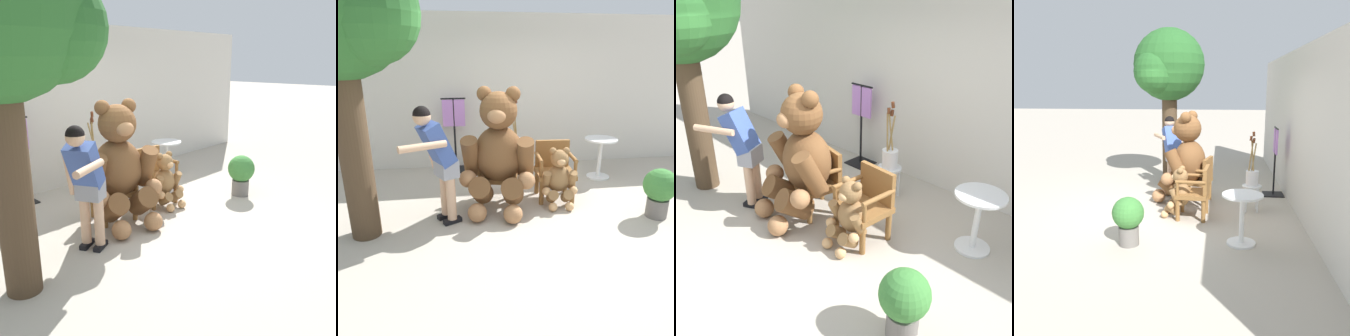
% 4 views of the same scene
% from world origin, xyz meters
% --- Properties ---
extents(ground_plane, '(60.00, 60.00, 0.00)m').
position_xyz_m(ground_plane, '(0.00, 0.00, 0.00)').
color(ground_plane, '#B2A899').
extents(back_wall, '(10.00, 0.16, 2.80)m').
position_xyz_m(back_wall, '(0.00, 2.40, 1.40)').
color(back_wall, beige).
rests_on(back_wall, ground).
extents(wooden_chair_left, '(0.66, 0.63, 0.86)m').
position_xyz_m(wooden_chair_left, '(-0.41, 0.62, 0.46)').
color(wooden_chair_left, brown).
rests_on(wooden_chair_left, ground).
extents(wooden_chair_right, '(0.59, 0.56, 0.86)m').
position_xyz_m(wooden_chair_right, '(0.43, 0.62, 0.46)').
color(wooden_chair_right, brown).
rests_on(wooden_chair_right, ground).
extents(teddy_bear_large, '(1.06, 1.07, 1.71)m').
position_xyz_m(teddy_bear_large, '(-0.45, 0.35, 0.84)').
color(teddy_bear_large, brown).
rests_on(teddy_bear_large, ground).
extents(teddy_bear_small, '(0.51, 0.50, 0.86)m').
position_xyz_m(teddy_bear_small, '(0.43, 0.33, 0.42)').
color(teddy_bear_small, olive).
rests_on(teddy_bear_small, ground).
extents(person_visitor, '(0.67, 0.70, 1.54)m').
position_xyz_m(person_visitor, '(-1.24, 0.01, 0.91)').
color(person_visitor, black).
rests_on(person_visitor, ground).
extents(white_stool, '(0.34, 0.34, 0.46)m').
position_xyz_m(white_stool, '(-0.00, 1.56, 0.36)').
color(white_stool, silver).
rests_on(white_stool, ground).
extents(brush_bucket, '(0.22, 0.22, 0.94)m').
position_xyz_m(brush_bucket, '(-0.00, 1.56, 0.64)').
color(brush_bucket, white).
rests_on(brush_bucket, white_stool).
extents(round_side_table, '(0.56, 0.56, 0.72)m').
position_xyz_m(round_side_table, '(1.47, 1.32, 0.45)').
color(round_side_table, white).
rests_on(round_side_table, ground).
extents(patio_tree, '(1.66, 1.58, 3.41)m').
position_xyz_m(patio_tree, '(-2.07, -0.20, 2.51)').
color(patio_tree, '#473523').
rests_on(patio_tree, ground).
extents(potted_plant, '(0.44, 0.44, 0.68)m').
position_xyz_m(potted_plant, '(1.64, -0.23, 0.40)').
color(potted_plant, slate).
rests_on(potted_plant, ground).
extents(clothing_display_stand, '(0.44, 0.40, 1.36)m').
position_xyz_m(clothing_display_stand, '(-1.05, 2.09, 0.72)').
color(clothing_display_stand, black).
rests_on(clothing_display_stand, ground).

